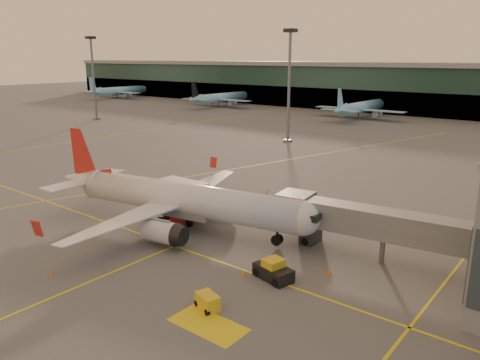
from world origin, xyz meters
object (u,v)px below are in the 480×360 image
Objects in this scene: main_airplane at (177,199)px; pushback_tug at (273,271)px; gpu_cart at (208,302)px; catering_truck at (184,198)px.

main_airplane is 17.02m from pushback_tug.
main_airplane is at bearing 160.77° from gpu_cart.
pushback_tug is (16.32, -4.01, -2.70)m from main_airplane.
pushback_tug reaches higher than gpu_cart.
catering_truck reaches higher than gpu_cart.
gpu_cart is at bearing -84.36° from pushback_tug.
gpu_cart is 0.60× the size of pushback_tug.
pushback_tug is (1.12, 7.57, 0.16)m from gpu_cart.
pushback_tug is at bearing -19.14° from catering_truck.
gpu_cart is (16.51, -13.87, -2.17)m from catering_truck.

